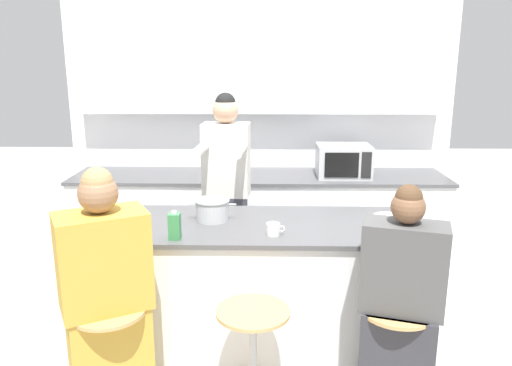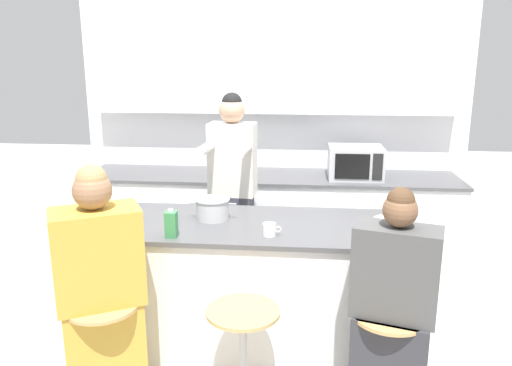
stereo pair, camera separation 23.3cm
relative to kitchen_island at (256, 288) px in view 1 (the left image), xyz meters
The scene contains 17 objects.
ground_plane 0.47m from the kitchen_island, ahead, with size 16.00×16.00×0.00m, color #B2ADA3.
wall_back 2.09m from the kitchen_island, 90.00° to the left, with size 3.73×0.22×2.70m.
back_counter 1.46m from the kitchen_island, 90.00° to the left, with size 3.46×0.68×0.90m.
kitchen_island is the anchor object (origin of this frame).
bar_stool_leftmost 1.03m from the kitchen_island, 139.46° to the right, with size 0.40×0.40×0.66m.
bar_stool_center 0.66m from the kitchen_island, 90.00° to the right, with size 0.40×0.40×0.66m.
bar_stool_rightmost 1.00m from the kitchen_island, 38.61° to the right, with size 0.40×0.40×0.66m.
person_cooking 0.85m from the kitchen_island, 109.06° to the left, with size 0.40×0.56×1.71m.
person_wrapped_blanket 1.03m from the kitchen_island, 141.57° to the right, with size 0.54×0.47×1.43m.
person_seated_near 1.02m from the kitchen_island, 38.63° to the right, with size 0.47×0.36×1.35m.
cooking_pot 0.60m from the kitchen_island, 167.42° to the left, with size 0.32×0.23×0.14m.
fruit_bowl 0.98m from the kitchen_island, ahead, with size 0.19×0.19×0.06m.
coffee_cup_near 0.55m from the kitchen_island, 63.22° to the right, with size 0.11×0.08×0.08m.
banana_bunch 0.92m from the kitchen_island, 17.83° to the right, with size 0.13×0.10×0.04m.
juice_carton 0.77m from the kitchen_island, 147.86° to the right, with size 0.07×0.07×0.17m.
microwave 1.72m from the kitchen_island, 61.41° to the left, with size 0.48×0.37×0.29m.
potted_plant 1.60m from the kitchen_island, 102.38° to the left, with size 0.15×0.15×0.23m.
Camera 1 is at (0.07, -3.07, 1.96)m, focal length 35.00 mm.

